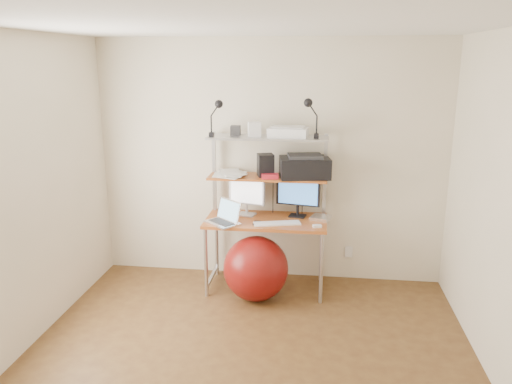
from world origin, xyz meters
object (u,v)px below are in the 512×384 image
monitor_black (298,195)px  printer (305,167)px  laptop (225,218)px  exercise_ball (256,268)px  monitor_silver (247,193)px

monitor_black → printer: (0.06, -0.02, 0.30)m
laptop → printer: size_ratio=0.77×
laptop → exercise_ball: (0.31, -0.09, -0.47)m
monitor_black → exercise_ball: size_ratio=0.71×
printer → monitor_black: bearing=154.3°
monitor_silver → exercise_ball: monitor_silver is taller
monitor_silver → monitor_black: (0.52, 0.02, -0.00)m
monitor_silver → laptop: 0.38m
printer → exercise_ball: (-0.44, -0.38, -0.94)m
monitor_black → printer: size_ratio=0.84×
monitor_black → exercise_ball: (-0.38, -0.40, -0.65)m
laptop → monitor_silver: bearing=101.4°
exercise_ball → monitor_black: bearing=46.8°
laptop → printer: 0.93m
monitor_black → printer: printer is taller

